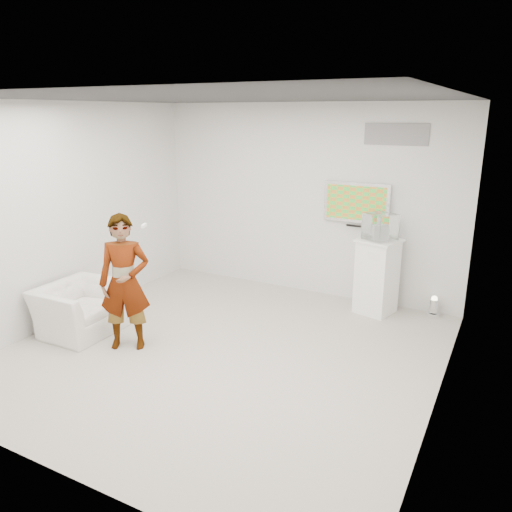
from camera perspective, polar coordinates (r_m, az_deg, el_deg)
name	(u,v)px	position (r m, az deg, el deg)	size (l,w,h in m)	color
room	(222,233)	(5.79, -3.88, 2.59)	(5.01, 5.01, 3.00)	#ADA99F
tv	(357,202)	(7.65, 11.42, 6.02)	(1.00, 0.08, 0.60)	silver
logo_decal	(396,134)	(7.46, 15.72, 13.24)	(0.90, 0.02, 0.30)	slate
person	(125,283)	(6.30, -14.78, -2.97)	(0.62, 0.41, 1.70)	white
armchair	(79,309)	(7.09, -19.54, -5.70)	(1.01, 0.89, 0.66)	white
pedestal	(377,276)	(7.47, 13.65, -2.26)	(0.54, 0.54, 1.11)	white
floor_uplight	(434,307)	(7.66, 19.63, -5.51)	(0.19, 0.19, 0.30)	white
vitrine	(380,227)	(7.27, 14.03, 3.28)	(0.37, 0.37, 0.37)	white
console	(380,232)	(7.29, 13.99, 2.68)	(0.05, 0.16, 0.21)	white
wii_remote	(144,226)	(6.21, -12.68, 3.41)	(0.04, 0.14, 0.04)	white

